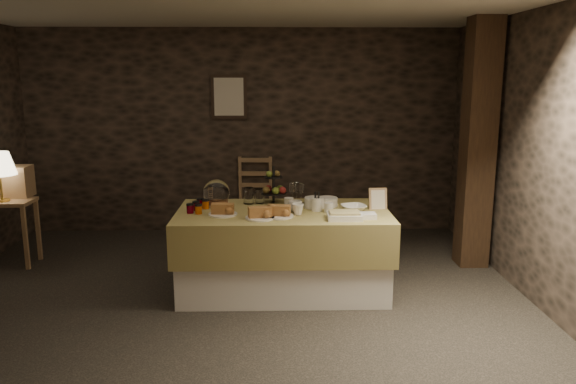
{
  "coord_description": "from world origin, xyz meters",
  "views": [
    {
      "loc": [
        0.43,
        -4.72,
        2.02
      ],
      "look_at": [
        0.54,
        0.2,
        0.99
      ],
      "focal_mm": 35.0,
      "sensor_mm": 36.0,
      "label": 1
    }
  ],
  "objects_px": {
    "fruit_stand": "(274,189)",
    "buffet_table": "(283,245)",
    "wine_rack": "(11,181)",
    "console_table": "(1,212)",
    "timber_column": "(478,145)",
    "chair": "(254,200)"
  },
  "relations": [
    {
      "from": "chair",
      "to": "console_table",
      "type": "bearing_deg",
      "value": -152.54
    },
    {
      "from": "fruit_stand",
      "to": "console_table",
      "type": "bearing_deg",
      "value": 170.77
    },
    {
      "from": "wine_rack",
      "to": "chair",
      "type": "height_order",
      "value": "wine_rack"
    },
    {
      "from": "chair",
      "to": "fruit_stand",
      "type": "relative_size",
      "value": 2.12
    },
    {
      "from": "chair",
      "to": "timber_column",
      "type": "bearing_deg",
      "value": -24.11
    },
    {
      "from": "buffet_table",
      "to": "fruit_stand",
      "type": "height_order",
      "value": "fruit_stand"
    },
    {
      "from": "wine_rack",
      "to": "console_table",
      "type": "bearing_deg",
      "value": -105.52
    },
    {
      "from": "chair",
      "to": "fruit_stand",
      "type": "height_order",
      "value": "fruit_stand"
    },
    {
      "from": "timber_column",
      "to": "fruit_stand",
      "type": "height_order",
      "value": "timber_column"
    },
    {
      "from": "buffet_table",
      "to": "console_table",
      "type": "height_order",
      "value": "buffet_table"
    },
    {
      "from": "fruit_stand",
      "to": "chair",
      "type": "bearing_deg",
      "value": 98.99
    },
    {
      "from": "fruit_stand",
      "to": "wine_rack",
      "type": "bearing_deg",
      "value": 167.15
    },
    {
      "from": "console_table",
      "to": "wine_rack",
      "type": "xyz_separation_m",
      "value": [
        0.05,
        0.18,
        0.3
      ]
    },
    {
      "from": "timber_column",
      "to": "fruit_stand",
      "type": "xyz_separation_m",
      "value": [
        -2.13,
        -0.38,
        -0.38
      ]
    },
    {
      "from": "timber_column",
      "to": "fruit_stand",
      "type": "distance_m",
      "value": 2.2
    },
    {
      "from": "console_table",
      "to": "timber_column",
      "type": "relative_size",
      "value": 0.27
    },
    {
      "from": "buffet_table",
      "to": "chair",
      "type": "height_order",
      "value": "chair"
    },
    {
      "from": "console_table",
      "to": "fruit_stand",
      "type": "distance_m",
      "value": 2.98
    },
    {
      "from": "wine_rack",
      "to": "fruit_stand",
      "type": "xyz_separation_m",
      "value": [
        2.87,
        -0.65,
        0.04
      ]
    },
    {
      "from": "console_table",
      "to": "timber_column",
      "type": "bearing_deg",
      "value": -1.04
    },
    {
      "from": "console_table",
      "to": "wine_rack",
      "type": "bearing_deg",
      "value": 74.48
    },
    {
      "from": "fruit_stand",
      "to": "buffet_table",
      "type": "bearing_deg",
      "value": -76.31
    }
  ]
}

